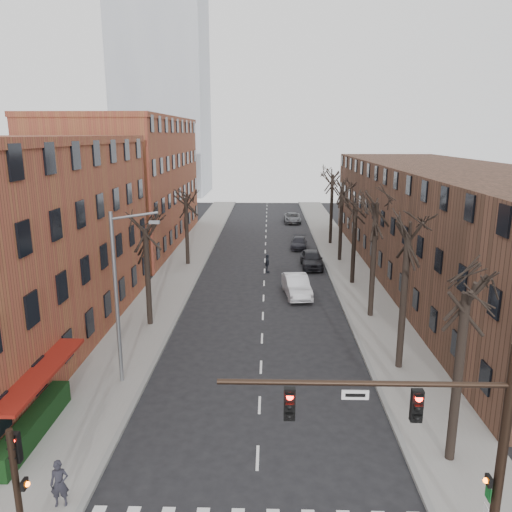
# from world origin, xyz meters

# --- Properties ---
(sidewalk_left) EXTENTS (4.00, 90.00, 0.15)m
(sidewalk_left) POSITION_xyz_m (-8.00, 35.00, 0.07)
(sidewalk_left) COLOR gray
(sidewalk_left) RESTS_ON ground
(sidewalk_right) EXTENTS (4.00, 90.00, 0.15)m
(sidewalk_right) POSITION_xyz_m (8.00, 35.00, 0.07)
(sidewalk_right) COLOR gray
(sidewalk_right) RESTS_ON ground
(building_left_far) EXTENTS (12.00, 28.00, 14.00)m
(building_left_far) POSITION_xyz_m (-16.00, 44.00, 7.00)
(building_left_far) COLOR brown
(building_left_far) RESTS_ON ground
(building_right) EXTENTS (12.00, 50.00, 10.00)m
(building_right) POSITION_xyz_m (16.00, 30.00, 5.00)
(building_right) COLOR #513326
(building_right) RESTS_ON ground
(office_tower) EXTENTS (18.00, 18.00, 60.00)m
(office_tower) POSITION_xyz_m (-22.00, 95.00, 30.00)
(office_tower) COLOR #B2B7BF
(office_tower) RESTS_ON ground
(awning_left) EXTENTS (1.20, 7.00, 0.15)m
(awning_left) POSITION_xyz_m (-9.40, 6.00, 0.00)
(awning_left) COLOR maroon
(awning_left) RESTS_ON ground
(hedge) EXTENTS (0.80, 6.00, 1.00)m
(hedge) POSITION_xyz_m (-9.50, 5.00, 0.65)
(hedge) COLOR black
(hedge) RESTS_ON sidewalk_left
(tree_right_a) EXTENTS (5.20, 5.20, 10.00)m
(tree_right_a) POSITION_xyz_m (7.60, 4.00, 0.00)
(tree_right_a) COLOR black
(tree_right_a) RESTS_ON ground
(tree_right_b) EXTENTS (5.20, 5.20, 10.80)m
(tree_right_b) POSITION_xyz_m (7.60, 12.00, 0.00)
(tree_right_b) COLOR black
(tree_right_b) RESTS_ON ground
(tree_right_c) EXTENTS (5.20, 5.20, 11.60)m
(tree_right_c) POSITION_xyz_m (7.60, 20.00, 0.00)
(tree_right_c) COLOR black
(tree_right_c) RESTS_ON ground
(tree_right_d) EXTENTS (5.20, 5.20, 10.00)m
(tree_right_d) POSITION_xyz_m (7.60, 28.00, 0.00)
(tree_right_d) COLOR black
(tree_right_d) RESTS_ON ground
(tree_right_e) EXTENTS (5.20, 5.20, 10.80)m
(tree_right_e) POSITION_xyz_m (7.60, 36.00, 0.00)
(tree_right_e) COLOR black
(tree_right_e) RESTS_ON ground
(tree_right_f) EXTENTS (5.20, 5.20, 11.60)m
(tree_right_f) POSITION_xyz_m (7.60, 44.00, 0.00)
(tree_right_f) COLOR black
(tree_right_f) RESTS_ON ground
(tree_left_a) EXTENTS (5.20, 5.20, 9.50)m
(tree_left_a) POSITION_xyz_m (-7.60, 18.00, 0.00)
(tree_left_a) COLOR black
(tree_left_a) RESTS_ON ground
(tree_left_b) EXTENTS (5.20, 5.20, 9.50)m
(tree_left_b) POSITION_xyz_m (-7.60, 34.00, 0.00)
(tree_left_b) COLOR black
(tree_left_b) RESTS_ON ground
(signal_mast_arm) EXTENTS (8.14, 0.30, 7.20)m
(signal_mast_arm) POSITION_xyz_m (5.45, -1.00, 4.40)
(signal_mast_arm) COLOR black
(signal_mast_arm) RESTS_ON ground
(signal_pole_left) EXTENTS (0.47, 0.44, 4.40)m
(signal_pole_left) POSITION_xyz_m (-6.99, -0.95, 2.61)
(signal_pole_left) COLOR black
(signal_pole_left) RESTS_ON ground
(streetlight) EXTENTS (2.45, 0.22, 9.03)m
(streetlight) POSITION_xyz_m (-7.03, 10.00, 5.01)
(streetlight) COLOR slate
(streetlight) RESTS_ON ground
(silver_sedan) EXTENTS (2.37, 5.29, 1.69)m
(silver_sedan) POSITION_xyz_m (2.63, 24.64, 0.84)
(silver_sedan) COLOR silver
(silver_sedan) RESTS_ON ground
(parked_car_near) EXTENTS (2.03, 4.96, 1.68)m
(parked_car_near) POSITION_xyz_m (4.54, 33.43, 0.84)
(parked_car_near) COLOR black
(parked_car_near) RESTS_ON ground
(parked_car_mid) EXTENTS (2.15, 4.42, 1.24)m
(parked_car_mid) POSITION_xyz_m (3.80, 41.75, 0.62)
(parked_car_mid) COLOR black
(parked_car_mid) RESTS_ON ground
(parked_car_far) EXTENTS (2.34, 5.08, 1.41)m
(parked_car_far) POSITION_xyz_m (3.80, 58.46, 0.71)
(parked_car_far) COLOR slate
(parked_car_far) RESTS_ON ground
(pedestrian_a) EXTENTS (0.68, 0.51, 1.70)m
(pedestrian_a) POSITION_xyz_m (-6.71, 1.05, 1.00)
(pedestrian_a) COLOR #22222A
(pedestrian_a) RESTS_ON sidewalk_left
(pedestrian_crossing) EXTENTS (0.43, 1.02, 1.74)m
(pedestrian_crossing) POSITION_xyz_m (0.25, 31.40, 0.87)
(pedestrian_crossing) COLOR black
(pedestrian_crossing) RESTS_ON ground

